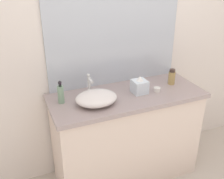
# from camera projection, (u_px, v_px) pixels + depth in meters

# --- Properties ---
(bathroom_wall_rear) EXTENTS (6.00, 0.06, 2.60)m
(bathroom_wall_rear) POSITION_uv_depth(u_px,v_px,m) (119.00, 34.00, 2.37)
(bathroom_wall_rear) COLOR silver
(bathroom_wall_rear) RESTS_ON ground
(vanity_counter) EXTENTS (1.32, 0.54, 0.86)m
(vanity_counter) POSITION_uv_depth(u_px,v_px,m) (126.00, 136.00, 2.47)
(vanity_counter) COLOR beige
(vanity_counter) RESTS_ON ground
(wall_mirror_panel) EXTENTS (1.21, 0.01, 0.93)m
(wall_mirror_panel) POSITION_uv_depth(u_px,v_px,m) (115.00, 32.00, 2.31)
(wall_mirror_panel) COLOR #B2BCC6
(wall_mirror_panel) RESTS_ON vanity_counter
(sink_basin) EXTENTS (0.33, 0.28, 0.10)m
(sink_basin) POSITION_uv_depth(u_px,v_px,m) (96.00, 98.00, 2.12)
(sink_basin) COLOR silver
(sink_basin) RESTS_ON vanity_counter
(faucet) EXTENTS (0.03, 0.11, 0.18)m
(faucet) POSITION_uv_depth(u_px,v_px,m) (90.00, 83.00, 2.23)
(faucet) COLOR silver
(faucet) RESTS_ON vanity_counter
(soap_dispenser) EXTENTS (0.05, 0.05, 0.19)m
(soap_dispenser) POSITION_uv_depth(u_px,v_px,m) (61.00, 94.00, 2.12)
(soap_dispenser) COLOR gray
(soap_dispenser) RESTS_ON vanity_counter
(lotion_bottle) EXTENTS (0.06, 0.06, 0.14)m
(lotion_bottle) POSITION_uv_depth(u_px,v_px,m) (172.00, 77.00, 2.45)
(lotion_bottle) COLOR tan
(lotion_bottle) RESTS_ON vanity_counter
(tissue_box) EXTENTS (0.12, 0.12, 0.15)m
(tissue_box) POSITION_uv_depth(u_px,v_px,m) (140.00, 86.00, 2.29)
(tissue_box) COLOR silver
(tissue_box) RESTS_ON vanity_counter
(candle_jar) EXTENTS (0.06, 0.06, 0.03)m
(candle_jar) POSITION_uv_depth(u_px,v_px,m) (157.00, 89.00, 2.33)
(candle_jar) COLOR silver
(candle_jar) RESTS_ON vanity_counter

